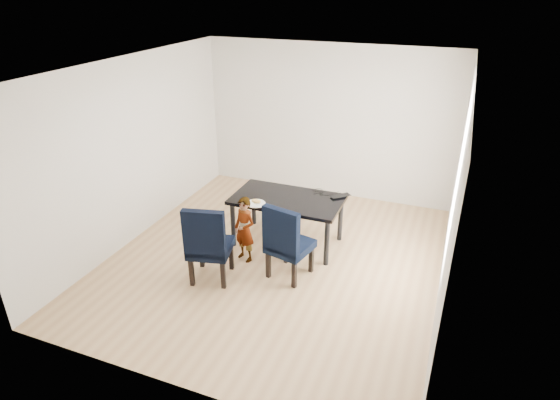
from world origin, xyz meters
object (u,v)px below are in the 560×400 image
at_px(dining_table, 287,221).
at_px(laptop, 339,195).
at_px(child, 245,229).
at_px(chair_right, 290,240).
at_px(chair_left, 210,241).
at_px(plate, 256,203).

height_order(dining_table, laptop, laptop).
bearing_deg(child, dining_table, 79.62).
relative_size(dining_table, child, 1.67).
distance_m(dining_table, laptop, 0.86).
xyz_separation_m(dining_table, chair_right, (0.33, -0.78, 0.16)).
xyz_separation_m(dining_table, chair_left, (-0.62, -1.22, 0.18)).
distance_m(plate, laptop, 1.24).
xyz_separation_m(child, laptop, (1.07, 1.00, 0.28)).
xyz_separation_m(child, plate, (0.05, 0.30, 0.28)).
bearing_deg(laptop, child, -0.54).
bearing_deg(chair_left, dining_table, 49.79).
bearing_deg(plate, child, -98.78).
xyz_separation_m(plate, laptop, (1.03, 0.70, 0.00)).
relative_size(chair_left, child, 1.15).
bearing_deg(plate, laptop, 34.26).
height_order(chair_left, plate, chair_left).
bearing_deg(child, plate, 102.03).
bearing_deg(chair_left, plate, 59.36).
bearing_deg(dining_table, chair_right, -66.90).
height_order(child, laptop, child).
bearing_deg(child, chair_right, 10.72).
relative_size(child, laptop, 3.16).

